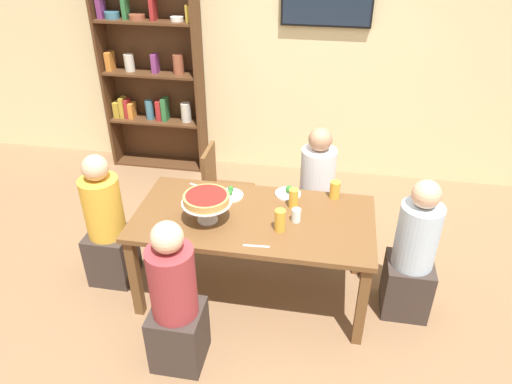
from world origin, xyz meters
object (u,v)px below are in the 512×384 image
(salad_plate_far_diner, at_px, (289,192))
(beer_glass_amber_tall, at_px, (294,198))
(diner_near_left, at_px, (175,306))
(diner_head_east, at_px, (412,259))
(cutlery_fork_near, at_px, (256,246))
(diner_head_west, at_px, (107,229))
(dining_table, at_px, (254,226))
(beer_glass_amber_spare, at_px, (280,220))
(diner_far_right, at_px, (316,197))
(deep_dish_pizza_stand, at_px, (206,200))
(beer_glass_amber_short, at_px, (335,190))
(water_glass_clear_near, at_px, (296,215))
(bookshelf, at_px, (152,72))
(salad_plate_near_diner, at_px, (230,194))
(cutlery_knife_near, at_px, (199,186))
(chair_far_left, at_px, (222,188))

(salad_plate_far_diner, relative_size, beer_glass_amber_tall, 1.33)
(diner_near_left, height_order, diner_head_east, same)
(diner_head_east, xyz_separation_m, cutlery_fork_near, (-1.10, -0.37, 0.25))
(diner_head_east, xyz_separation_m, salad_plate_far_diner, (-0.96, 0.33, 0.27))
(diner_head_west, bearing_deg, dining_table, 1.32)
(beer_glass_amber_spare, bearing_deg, cutlery_fork_near, -121.97)
(diner_far_right, height_order, deep_dish_pizza_stand, diner_far_right)
(diner_far_right, bearing_deg, diner_near_left, -28.28)
(deep_dish_pizza_stand, bearing_deg, beer_glass_amber_tall, 25.57)
(dining_table, distance_m, cutlery_fork_near, 0.37)
(dining_table, bearing_deg, diner_far_right, 60.59)
(beer_glass_amber_short, bearing_deg, water_glass_clear_near, -124.76)
(deep_dish_pizza_stand, bearing_deg, diner_head_east, 4.89)
(beer_glass_amber_tall, distance_m, water_glass_clear_near, 0.19)
(dining_table, height_order, bookshelf, bookshelf)
(dining_table, xyz_separation_m, diner_head_west, (-1.18, -0.03, -0.16))
(diner_head_west, bearing_deg, cutlery_fork_near, -14.26)
(diner_far_right, xyz_separation_m, salad_plate_near_diner, (-0.66, -0.50, 0.26))
(deep_dish_pizza_stand, bearing_deg, diner_head_west, 174.52)
(salad_plate_far_diner, relative_size, beer_glass_amber_spare, 1.22)
(bookshelf, bearing_deg, salad_plate_far_diner, -44.05)
(salad_plate_far_diner, height_order, cutlery_fork_near, salad_plate_far_diner)
(cutlery_knife_near, bearing_deg, diner_head_west, 49.49)
(chair_far_left, height_order, water_glass_clear_near, chair_far_left)
(diner_head_east, height_order, beer_glass_amber_short, diner_head_east)
(diner_far_right, xyz_separation_m, beer_glass_amber_tall, (-0.15, -0.58, 0.33))
(beer_glass_amber_tall, xyz_separation_m, cutlery_fork_near, (-0.19, -0.52, -0.07))
(diner_near_left, bearing_deg, cutlery_fork_near, -49.53)
(diner_head_west, bearing_deg, cutlery_knife_near, 28.78)
(deep_dish_pizza_stand, height_order, beer_glass_amber_tall, deep_dish_pizza_stand)
(water_glass_clear_near, bearing_deg, salad_plate_far_diner, 104.95)
(bookshelf, distance_m, beer_glass_amber_spare, 2.77)
(deep_dish_pizza_stand, relative_size, beer_glass_amber_spare, 2.14)
(chair_far_left, xyz_separation_m, water_glass_clear_near, (0.75, -0.76, 0.31))
(bookshelf, relative_size, beer_glass_amber_short, 15.99)
(diner_head_east, distance_m, beer_glass_amber_spare, 1.03)
(salad_plate_far_diner, relative_size, cutlery_fork_near, 1.13)
(salad_plate_near_diner, bearing_deg, diner_head_west, -163.83)
(diner_near_left, height_order, deep_dish_pizza_stand, diner_near_left)
(diner_far_right, bearing_deg, diner_head_east, 45.80)
(bookshelf, relative_size, diner_head_east, 1.92)
(beer_glass_amber_short, bearing_deg, beer_glass_amber_tall, -146.88)
(chair_far_left, bearing_deg, diner_head_west, -43.55)
(beer_glass_amber_tall, height_order, cutlery_knife_near, beer_glass_amber_tall)
(cutlery_knife_near, bearing_deg, diner_far_right, -135.62)
(diner_head_east, bearing_deg, diner_far_right, -44.20)
(beer_glass_amber_tall, bearing_deg, diner_near_left, -125.50)
(water_glass_clear_near, xyz_separation_m, cutlery_knife_near, (-0.83, 0.35, -0.05))
(dining_table, bearing_deg, water_glass_clear_near, -1.06)
(salad_plate_far_diner, relative_size, cutlery_knife_near, 1.13)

